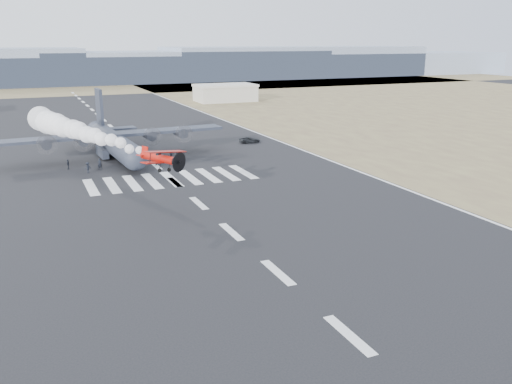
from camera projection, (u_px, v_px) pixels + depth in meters
ground at (349, 335)px, 39.43m from camera, size 500.00×500.00×0.00m
scrub_far at (67, 88)px, 242.53m from camera, size 500.00×80.00×0.00m
runway_markings at (156, 166)px, 92.42m from camera, size 60.00×260.00×0.01m
ridge_seg_d at (60, 70)px, 267.26m from camera, size 150.00×50.00×13.00m
ridge_seg_e at (187, 65)px, 291.90m from camera, size 150.00×50.00×15.00m
ridge_seg_f at (294, 62)px, 316.54m from camera, size 150.00×50.00×17.00m
ridge_seg_g at (386, 63)px, 341.99m from camera, size 150.00×50.00×13.00m
hangar_right at (225, 93)px, 188.70m from camera, size 20.50×12.50×5.90m
aerobatic_biplane at (161, 158)px, 65.11m from camera, size 6.71×6.31×3.05m
smoke_trail at (58, 125)px, 88.11m from camera, size 13.52×37.41×4.25m
transport_aircraft at (114, 141)px, 98.65m from camera, size 39.98×32.90×11.54m
support_vehicle at (250, 140)px, 112.91m from camera, size 4.47×2.44×1.19m
crew_a at (100, 164)px, 89.40m from camera, size 0.73×0.62×1.90m
crew_b at (136, 159)px, 93.89m from camera, size 0.88×0.57×1.77m
crew_c at (88, 167)px, 87.34m from camera, size 1.24×0.86×1.76m
crew_d at (68, 164)px, 89.84m from camera, size 0.63×1.04×1.67m
crew_e at (179, 155)px, 96.11m from camera, size 0.72×1.01×1.89m
crew_f at (156, 160)px, 92.77m from camera, size 1.11×1.53×1.59m
crew_g at (133, 159)px, 93.50m from camera, size 0.73×0.68×1.61m
crew_h at (172, 155)px, 96.84m from camera, size 1.03×1.04×1.86m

